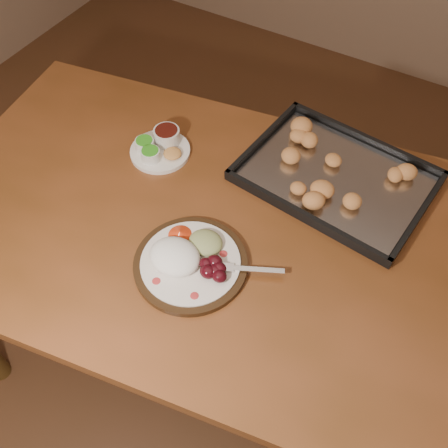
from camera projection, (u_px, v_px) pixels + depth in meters
The scene contains 5 objects.
ground at pixel (216, 354), 1.85m from camera, with size 4.00×4.00×0.00m, color #522F1C.
dining_table at pixel (211, 244), 1.35m from camera, with size 1.62×1.12×0.75m.
dinner_plate at pixel (189, 260), 1.18m from camera, with size 0.35×0.27×0.06m.
condiment_saucer at pixel (160, 146), 1.41m from camera, with size 0.17×0.17×0.06m.
baking_tray at pixel (336, 175), 1.35m from camera, with size 0.53×0.41×0.05m.
Camera 1 is at (0.39, -0.61, 1.77)m, focal length 40.00 mm.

